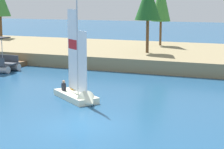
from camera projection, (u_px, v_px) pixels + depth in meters
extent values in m
plane|color=navy|center=(82.00, 126.00, 19.24)|extent=(200.00, 200.00, 0.00)
cube|color=#897A56|center=(183.00, 56.00, 39.44)|extent=(80.00, 15.45, 1.16)
cylinder|color=brown|center=(1.00, 27.00, 52.55)|extent=(0.36, 0.36, 2.83)
cylinder|color=brown|center=(160.00, 33.00, 43.61)|extent=(0.24, 0.24, 2.61)
cone|color=#387F33|center=(161.00, 0.00, 42.97)|extent=(2.07, 2.07, 4.48)
cylinder|color=brown|center=(147.00, 36.00, 37.26)|extent=(0.28, 0.28, 3.04)
cone|color=#1E5B23|center=(148.00, 1.00, 36.67)|extent=(2.42, 2.42, 3.45)
cube|color=brown|center=(8.00, 65.00, 36.05)|extent=(1.76, 4.49, 0.45)
cube|color=silver|center=(76.00, 96.00, 24.52)|extent=(3.73, 3.26, 0.37)
cone|color=silver|center=(89.00, 102.00, 22.99)|extent=(1.46, 1.52, 1.22)
cylinder|color=#B7B7BC|center=(77.00, 46.00, 23.65)|extent=(0.08, 0.08, 5.92)
cube|color=white|center=(73.00, 49.00, 24.24)|extent=(1.04, 0.79, 4.82)
cube|color=red|center=(73.00, 44.00, 24.18)|extent=(0.94, 0.72, 0.58)
cube|color=white|center=(82.00, 63.00, 23.28)|extent=(0.87, 0.66, 3.66)
cylinder|color=#B7B7BC|center=(74.00, 89.00, 24.68)|extent=(1.06, 0.81, 0.06)
cube|color=#26262D|center=(64.00, 87.00, 25.19)|extent=(0.34, 0.33, 0.46)
sphere|color=tan|center=(64.00, 82.00, 25.13)|extent=(0.20, 0.20, 0.20)
cube|color=orange|center=(72.00, 86.00, 25.49)|extent=(0.34, 0.33, 0.47)
sphere|color=tan|center=(72.00, 81.00, 25.43)|extent=(0.20, 0.20, 0.20)
cylinder|color=#B2B2B7|center=(2.00, 51.00, 34.00)|extent=(0.06, 0.06, 2.10)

